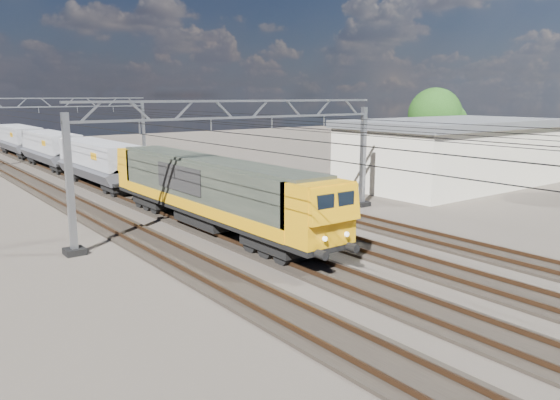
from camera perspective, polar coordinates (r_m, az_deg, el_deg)
ground at (r=28.17m, az=0.70°, el=-4.24°), size 160.00×160.00×0.00m
track_outer_west at (r=25.07m, az=-10.28°, el=-6.17°), size 2.60×140.00×0.30m
track_loco at (r=27.02m, az=-2.67°, el=-4.76°), size 2.60×140.00×0.30m
track_inner_east at (r=29.38m, az=3.79°, el=-3.48°), size 2.60×140.00×0.30m
track_outer_east at (r=32.07m, az=9.22°, el=-2.38°), size 2.60×140.00×0.30m
catenary_gantry_mid at (r=30.65m, az=-3.88°, el=4.41°), size 19.90×0.90×7.11m
catenary_gantry_far at (r=63.81m, az=-22.02°, el=7.00°), size 19.90×0.90×7.11m
overhead_wires at (r=33.91m, az=-7.66°, el=8.08°), size 12.03×140.00×0.53m
locomotive at (r=30.15m, az=-7.40°, el=1.20°), size 2.76×21.10×3.62m
hopper_wagon_lead at (r=46.24m, az=-18.37°, el=3.97°), size 3.38×13.00×3.25m
hopper_wagon_mid at (r=59.81m, az=-22.81°, el=5.13°), size 3.38×13.00×3.25m
hopper_wagon_third at (r=73.62m, az=-25.60°, el=5.83°), size 3.38×13.00×3.25m
industrial_shed at (r=47.66m, az=17.52°, el=4.81°), size 18.60×10.60×5.40m
tree_far at (r=58.79m, az=16.22°, el=8.35°), size 5.85×5.45×8.14m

